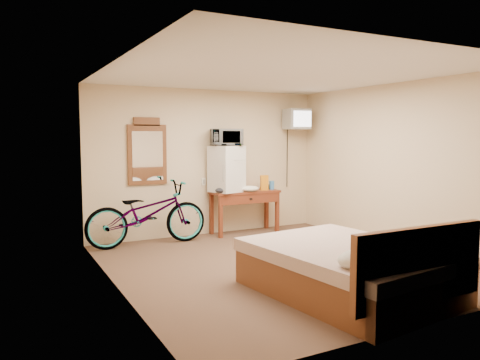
{
  "coord_description": "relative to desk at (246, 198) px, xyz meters",
  "views": [
    {
      "loc": [
        -3.26,
        -5.14,
        1.7
      ],
      "look_at": [
        -0.15,
        0.78,
        1.08
      ],
      "focal_mm": 35.0,
      "sensor_mm": 36.0,
      "label": 1
    }
  ],
  "objects": [
    {
      "name": "mini_fridge",
      "position": [
        -0.35,
        0.04,
        0.53
      ],
      "size": [
        0.6,
        0.59,
        0.79
      ],
      "color": "white",
      "rests_on": "desk"
    },
    {
      "name": "cloth_dark_a",
      "position": [
        -0.5,
        -0.11,
        0.18
      ],
      "size": [
        0.26,
        0.2,
        0.1
      ],
      "primitive_type": "ellipsoid",
      "color": "black",
      "rests_on": "desk"
    },
    {
      "name": "bicycle",
      "position": [
        -1.8,
        -0.09,
        -0.12
      ],
      "size": [
        1.91,
        0.68,
        1.0
      ],
      "primitive_type": "imported",
      "rotation": [
        0.0,
        0.0,
        1.56
      ],
      "color": "black",
      "rests_on": "floor"
    },
    {
      "name": "cloth_cream",
      "position": [
        0.02,
        -0.12,
        0.18
      ],
      "size": [
        0.32,
        0.25,
        0.1
      ],
      "primitive_type": "ellipsoid",
      "color": "white",
      "rests_on": "desk"
    },
    {
      "name": "bed",
      "position": [
        -0.53,
        -3.38,
        -0.32
      ],
      "size": [
        1.8,
        2.25,
        0.9
      ],
      "color": "brown",
      "rests_on": "floor"
    },
    {
      "name": "cloth_dark_b",
      "position": [
        0.54,
        0.12,
        0.17
      ],
      "size": [
        0.17,
        0.14,
        0.08
      ],
      "primitive_type": "ellipsoid",
      "color": "black",
      "rests_on": "desk"
    },
    {
      "name": "snack_bag",
      "position": [
        0.35,
        -0.04,
        0.27
      ],
      "size": [
        0.15,
        0.1,
        0.27
      ],
      "primitive_type": "cube",
      "rotation": [
        0.0,
        0.0,
        -0.21
      ],
      "color": "orange",
      "rests_on": "desk"
    },
    {
      "name": "wall_mirror",
      "position": [
        -1.67,
        0.27,
        0.83
      ],
      "size": [
        0.64,
        0.04,
        1.09
      ],
      "color": "brown",
      "rests_on": "room"
    },
    {
      "name": "blue_cup",
      "position": [
        0.53,
        -0.01,
        0.21
      ],
      "size": [
        0.09,
        0.09,
        0.16
      ],
      "primitive_type": "cylinder",
      "color": "#3B7DC9",
      "rests_on": "desk"
    },
    {
      "name": "microwave",
      "position": [
        -0.35,
        0.04,
        1.07
      ],
      "size": [
        0.6,
        0.48,
        0.29
      ],
      "primitive_type": "imported",
      "rotation": [
        0.0,
        0.0,
        -0.27
      ],
      "color": "white",
      "rests_on": "mini_fridge"
    },
    {
      "name": "desk",
      "position": [
        0.0,
        0.0,
        0.0
      ],
      "size": [
        1.22,
        0.48,
        0.75
      ],
      "color": "maroon",
      "rests_on": "floor"
    },
    {
      "name": "room",
      "position": [
        -0.6,
        -2.0,
        0.63
      ],
      "size": [
        4.6,
        4.64,
        2.5
      ],
      "color": "#513728",
      "rests_on": "ground"
    },
    {
      "name": "crt_television",
      "position": [
        1.07,
        0.02,
        1.4
      ],
      "size": [
        0.46,
        0.58,
        0.37
      ],
      "color": "black",
      "rests_on": "room"
    }
  ]
}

